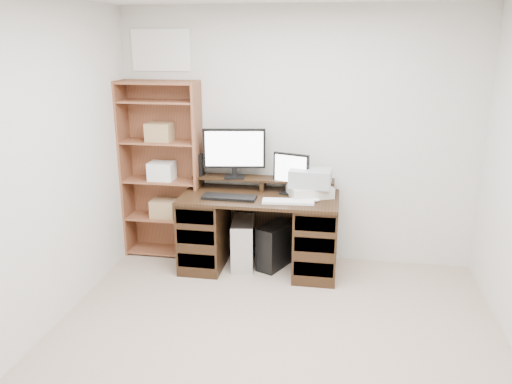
% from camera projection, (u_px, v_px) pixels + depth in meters
% --- Properties ---
extents(room, '(3.54, 4.04, 2.54)m').
position_uv_depth(room, '(267.00, 199.00, 3.02)').
color(room, tan).
rests_on(room, ground).
extents(desk, '(1.50, 0.70, 0.75)m').
position_uv_depth(desk, '(260.00, 231.00, 4.87)').
color(desk, black).
rests_on(desk, ground).
extents(riser_shelf, '(1.40, 0.22, 0.12)m').
position_uv_depth(riser_shelf, '(263.00, 180.00, 4.93)').
color(riser_shelf, black).
rests_on(riser_shelf, desk).
extents(monitor_wide, '(0.61, 0.18, 0.48)m').
position_uv_depth(monitor_wide, '(234.00, 150.00, 4.88)').
color(monitor_wide, black).
rests_on(monitor_wide, riser_shelf).
extents(monitor_small, '(0.35, 0.18, 0.39)m').
position_uv_depth(monitor_small, '(291.00, 172.00, 4.77)').
color(monitor_small, black).
rests_on(monitor_small, desk).
extents(speaker, '(0.09, 0.09, 0.22)m').
position_uv_depth(speaker, '(199.00, 165.00, 4.98)').
color(speaker, black).
rests_on(speaker, riser_shelf).
extents(keyboard_black, '(0.51, 0.18, 0.03)m').
position_uv_depth(keyboard_black, '(229.00, 197.00, 4.67)').
color(keyboard_black, black).
rests_on(keyboard_black, desk).
extents(keyboard_white, '(0.48, 0.18, 0.02)m').
position_uv_depth(keyboard_white, '(288.00, 201.00, 4.56)').
color(keyboard_white, white).
rests_on(keyboard_white, desk).
extents(mouse, '(0.10, 0.08, 0.04)m').
position_uv_depth(mouse, '(315.00, 200.00, 4.58)').
color(mouse, silver).
rests_on(mouse, desk).
extents(printer, '(0.47, 0.42, 0.10)m').
position_uv_depth(printer, '(310.00, 191.00, 4.74)').
color(printer, beige).
rests_on(printer, desk).
extents(basket, '(0.40, 0.30, 0.16)m').
position_uv_depth(basket, '(310.00, 178.00, 4.70)').
color(basket, '#989EA2').
rests_on(basket, printer).
extents(tower_silver, '(0.27, 0.50, 0.47)m').
position_uv_depth(tower_silver, '(243.00, 243.00, 4.98)').
color(tower_silver, silver).
rests_on(tower_silver, ground).
extents(tower_black, '(0.36, 0.48, 0.44)m').
position_uv_depth(tower_black, '(276.00, 245.00, 4.95)').
color(tower_black, black).
rests_on(tower_black, ground).
extents(bookshelf, '(0.80, 0.30, 1.80)m').
position_uv_depth(bookshelf, '(163.00, 169.00, 5.08)').
color(bookshelf, brown).
rests_on(bookshelf, ground).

